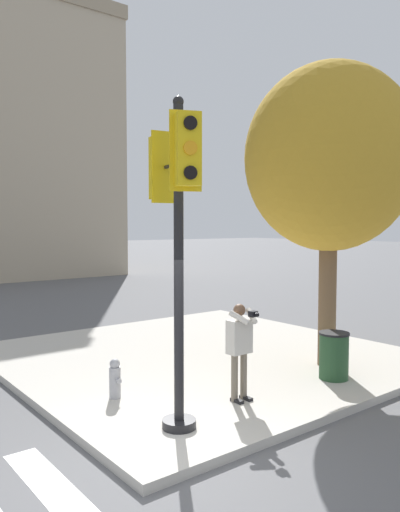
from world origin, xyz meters
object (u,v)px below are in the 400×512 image
at_px(person_photographer, 240,343).
at_px(fire_hydrant, 115,379).
at_px(trash_bin, 334,355).
at_px(street_tree, 330,159).
at_px(traffic_signal_pole, 176,218).

xyz_separation_m(person_photographer, fire_hydrant, (-1.53, 1.35, -0.62)).
relative_size(fire_hydrant, trash_bin, 0.75).
height_order(person_photographer, trash_bin, person_photographer).
distance_m(person_photographer, trash_bin, 2.21).
height_order(street_tree, trash_bin, street_tree).
bearing_deg(street_tree, trash_bin, -134.43).
xyz_separation_m(traffic_signal_pole, person_photographer, (1.45, 0.27, -1.99)).
bearing_deg(fire_hydrant, street_tree, -12.24).
distance_m(traffic_signal_pole, trash_bin, 4.37).
distance_m(traffic_signal_pole, person_photographer, 2.48).
bearing_deg(street_tree, person_photographer, -171.52).
relative_size(person_photographer, trash_bin, 1.81).
bearing_deg(person_photographer, trash_bin, -6.45).
distance_m(traffic_signal_pole, fire_hydrant, 3.07).
xyz_separation_m(traffic_signal_pole, fire_hydrant, (-0.08, 1.62, -2.61)).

